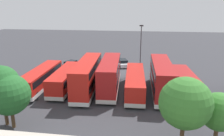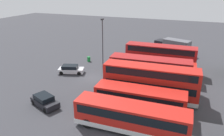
{
  "view_description": "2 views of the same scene",
  "coord_description": "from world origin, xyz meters",
  "px_view_note": "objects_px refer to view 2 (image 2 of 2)",
  "views": [
    {
      "loc": [
        -4.22,
        38.9,
        12.23
      ],
      "look_at": [
        0.64,
        3.84,
        1.95
      ],
      "focal_mm": 34.48,
      "sensor_mm": 36.0,
      "label": 1
    },
    {
      "loc": [
        28.9,
        14.6,
        13.95
      ],
      "look_at": [
        -2.7,
        2.11,
        1.09
      ],
      "focal_mm": 34.92,
      "sensor_mm": 36.0,
      "label": 2
    }
  ],
  "objects_px": {
    "bus_double_decker_fifth": "(150,82)",
    "waste_bin_yellow": "(89,59)",
    "bus_single_deck_near_end": "(161,56)",
    "bus_single_deck_third": "(157,69)",
    "bus_double_decker_fourth": "(150,72)",
    "box_truck_blue": "(173,46)",
    "lamp_post_tall": "(103,41)",
    "bus_single_deck_seventh": "(131,117)",
    "bus_double_decker_second": "(160,57)",
    "bus_single_deck_sixth": "(139,99)",
    "car_hatchback_silver": "(71,69)",
    "car_small_green": "(45,101)"
  },
  "relations": [
    {
      "from": "bus_single_deck_near_end",
      "to": "bus_single_deck_third",
      "type": "bearing_deg",
      "value": 5.04
    },
    {
      "from": "bus_single_deck_third",
      "to": "box_truck_blue",
      "type": "bearing_deg",
      "value": 177.64
    },
    {
      "from": "bus_single_deck_near_end",
      "to": "waste_bin_yellow",
      "type": "height_order",
      "value": "bus_single_deck_near_end"
    },
    {
      "from": "car_hatchback_silver",
      "to": "bus_double_decker_fourth",
      "type": "bearing_deg",
      "value": 86.95
    },
    {
      "from": "bus_double_decker_second",
      "to": "lamp_post_tall",
      "type": "distance_m",
      "value": 10.24
    },
    {
      "from": "bus_double_decker_second",
      "to": "bus_double_decker_fifth",
      "type": "bearing_deg",
      "value": 3.15
    },
    {
      "from": "box_truck_blue",
      "to": "car_hatchback_silver",
      "type": "xyz_separation_m",
      "value": [
        18.02,
        -14.55,
        -1.01
      ]
    },
    {
      "from": "bus_double_decker_fourth",
      "to": "bus_single_deck_sixth",
      "type": "height_order",
      "value": "bus_double_decker_fourth"
    },
    {
      "from": "bus_double_decker_second",
      "to": "car_hatchback_silver",
      "type": "height_order",
      "value": "bus_double_decker_second"
    },
    {
      "from": "bus_single_deck_third",
      "to": "car_hatchback_silver",
      "type": "height_order",
      "value": "bus_single_deck_third"
    },
    {
      "from": "bus_double_decker_second",
      "to": "bus_double_decker_fourth",
      "type": "height_order",
      "value": "same"
    },
    {
      "from": "bus_single_deck_seventh",
      "to": "waste_bin_yellow",
      "type": "height_order",
      "value": "bus_single_deck_seventh"
    },
    {
      "from": "bus_single_deck_near_end",
      "to": "bus_double_decker_second",
      "type": "relative_size",
      "value": 0.88
    },
    {
      "from": "bus_single_deck_third",
      "to": "box_truck_blue",
      "type": "distance_m",
      "value": 15.03
    },
    {
      "from": "bus_double_decker_fifth",
      "to": "box_truck_blue",
      "type": "bearing_deg",
      "value": 179.37
    },
    {
      "from": "car_small_green",
      "to": "waste_bin_yellow",
      "type": "distance_m",
      "value": 17.38
    },
    {
      "from": "bus_single_deck_third",
      "to": "lamp_post_tall",
      "type": "relative_size",
      "value": 1.31
    },
    {
      "from": "bus_single_deck_third",
      "to": "waste_bin_yellow",
      "type": "height_order",
      "value": "bus_single_deck_third"
    },
    {
      "from": "bus_single_deck_near_end",
      "to": "bus_double_decker_fifth",
      "type": "height_order",
      "value": "bus_double_decker_fifth"
    },
    {
      "from": "bus_double_decker_fifth",
      "to": "bus_single_deck_sixth",
      "type": "xyz_separation_m",
      "value": [
        3.54,
        -0.43,
        -0.83
      ]
    },
    {
      "from": "car_hatchback_silver",
      "to": "car_small_green",
      "type": "distance_m",
      "value": 10.86
    },
    {
      "from": "car_hatchback_silver",
      "to": "bus_single_deck_third",
      "type": "bearing_deg",
      "value": 102.19
    },
    {
      "from": "waste_bin_yellow",
      "to": "bus_double_decker_fifth",
      "type": "bearing_deg",
      "value": 53.59
    },
    {
      "from": "bus_double_decker_second",
      "to": "car_small_green",
      "type": "distance_m",
      "value": 20.51
    },
    {
      "from": "car_hatchback_silver",
      "to": "bus_double_decker_second",
      "type": "bearing_deg",
      "value": 116.12
    },
    {
      "from": "bus_single_deck_seventh",
      "to": "waste_bin_yellow",
      "type": "relative_size",
      "value": 12.31
    },
    {
      "from": "bus_double_decker_fourth",
      "to": "bus_single_deck_sixth",
      "type": "xyz_separation_m",
      "value": [
        6.74,
        0.35,
        -0.83
      ]
    },
    {
      "from": "bus_single_deck_sixth",
      "to": "car_small_green",
      "type": "relative_size",
      "value": 2.47
    },
    {
      "from": "bus_single_deck_seventh",
      "to": "box_truck_blue",
      "type": "xyz_separation_m",
      "value": [
        -29.3,
        0.55,
        0.08
      ]
    },
    {
      "from": "bus_double_decker_fifth",
      "to": "bus_single_deck_seventh",
      "type": "relative_size",
      "value": 1.04
    },
    {
      "from": "car_hatchback_silver",
      "to": "bus_single_deck_sixth",
      "type": "bearing_deg",
      "value": 61.74
    },
    {
      "from": "car_small_green",
      "to": "bus_single_deck_near_end",
      "type": "bearing_deg",
      "value": 152.88
    },
    {
      "from": "box_truck_blue",
      "to": "car_small_green",
      "type": "bearing_deg",
      "value": -22.48
    },
    {
      "from": "bus_double_decker_fifth",
      "to": "waste_bin_yellow",
      "type": "distance_m",
      "value": 17.92
    },
    {
      "from": "bus_single_deck_third",
      "to": "bus_double_decker_fifth",
      "type": "height_order",
      "value": "bus_double_decker_fifth"
    },
    {
      "from": "waste_bin_yellow",
      "to": "bus_single_deck_seventh",
      "type": "bearing_deg",
      "value": 38.03
    },
    {
      "from": "lamp_post_tall",
      "to": "bus_single_deck_sixth",
      "type": "bearing_deg",
      "value": 40.7
    },
    {
      "from": "box_truck_blue",
      "to": "bus_single_deck_third",
      "type": "bearing_deg",
      "value": -2.36
    },
    {
      "from": "bus_single_deck_third",
      "to": "bus_single_deck_seventh",
      "type": "bearing_deg",
      "value": 0.27
    },
    {
      "from": "car_hatchback_silver",
      "to": "box_truck_blue",
      "type": "bearing_deg",
      "value": 141.09
    },
    {
      "from": "bus_double_decker_fifth",
      "to": "bus_single_deck_sixth",
      "type": "relative_size",
      "value": 1.15
    },
    {
      "from": "bus_double_decker_second",
      "to": "bus_double_decker_fifth",
      "type": "distance_m",
      "value": 10.66
    },
    {
      "from": "bus_double_decker_fifth",
      "to": "car_small_green",
      "type": "bearing_deg",
      "value": -60.34
    },
    {
      "from": "bus_double_decker_fourth",
      "to": "car_hatchback_silver",
      "type": "relative_size",
      "value": 2.51
    },
    {
      "from": "bus_double_decker_fourth",
      "to": "bus_single_deck_near_end",
      "type": "bearing_deg",
      "value": -178.78
    },
    {
      "from": "bus_single_deck_seventh",
      "to": "car_hatchback_silver",
      "type": "distance_m",
      "value": 18.0
    },
    {
      "from": "bus_single_deck_third",
      "to": "lamp_post_tall",
      "type": "bearing_deg",
      "value": -93.6
    },
    {
      "from": "bus_single_deck_sixth",
      "to": "bus_single_deck_near_end",
      "type": "bearing_deg",
      "value": -178.12
    },
    {
      "from": "bus_double_decker_fifth",
      "to": "waste_bin_yellow",
      "type": "height_order",
      "value": "bus_double_decker_fifth"
    },
    {
      "from": "box_truck_blue",
      "to": "lamp_post_tall",
      "type": "xyz_separation_m",
      "value": [
        14.41,
        -10.19,
        3.46
      ]
    }
  ]
}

